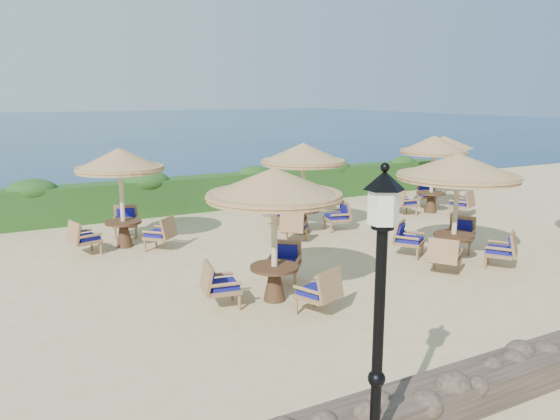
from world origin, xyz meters
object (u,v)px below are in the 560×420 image
object	(u,v)px
lamp_post	(378,346)
cafe_set_1	(457,187)
cafe_set_0	(274,208)
cafe_set_4	(303,172)
cafe_set_3	(121,182)
cafe_set_5	(433,162)
extra_parasol	(444,142)

from	to	relation	value
lamp_post	cafe_set_1	xyz separation A→B (m)	(6.48, 5.31, 0.29)
cafe_set_0	cafe_set_4	size ratio (longest dim) A/B	1.02
cafe_set_3	cafe_set_4	bearing A→B (deg)	-10.89
lamp_post	cafe_set_3	distance (m)	10.46
cafe_set_0	cafe_set_1	world-z (taller)	same
cafe_set_5	cafe_set_1	bearing A→B (deg)	-128.06
cafe_set_0	cafe_set_3	size ratio (longest dim) A/B	1.03
extra_parasol	cafe_set_3	size ratio (longest dim) A/B	0.90
lamp_post	cafe_set_3	size ratio (longest dim) A/B	1.23
cafe_set_0	cafe_set_3	bearing A→B (deg)	108.23
cafe_set_4	cafe_set_5	bearing A→B (deg)	4.43
lamp_post	cafe_set_4	distance (m)	10.60
lamp_post	cafe_set_0	distance (m)	5.33
lamp_post	cafe_set_0	xyz separation A→B (m)	(1.49, 5.11, 0.32)
lamp_post	cafe_set_4	world-z (taller)	lamp_post
extra_parasol	cafe_set_0	size ratio (longest dim) A/B	0.87
cafe_set_3	cafe_set_4	distance (m)	5.07
lamp_post	extra_parasol	bearing A→B (deg)	43.60
cafe_set_0	cafe_set_4	world-z (taller)	same
cafe_set_0	cafe_set_5	bearing A→B (deg)	29.19
cafe_set_0	cafe_set_5	size ratio (longest dim) A/B	1.00
cafe_set_4	cafe_set_5	size ratio (longest dim) A/B	0.98
cafe_set_1	extra_parasol	bearing A→B (deg)	47.57
cafe_set_1	cafe_set_3	xyz separation A→B (m)	(-6.75, 5.14, -0.08)
cafe_set_1	cafe_set_5	bearing A→B (deg)	51.94
extra_parasol	cafe_set_1	bearing A→B (deg)	-132.43
extra_parasol	cafe_set_0	bearing A→B (deg)	-148.19
lamp_post	cafe_set_3	xyz separation A→B (m)	(-0.27, 10.45, 0.22)
cafe_set_5	extra_parasol	bearing A→B (deg)	39.74
extra_parasol	cafe_set_5	size ratio (longest dim) A/B	0.87
cafe_set_0	lamp_post	bearing A→B (deg)	-106.29
lamp_post	cafe_set_3	bearing A→B (deg)	91.46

